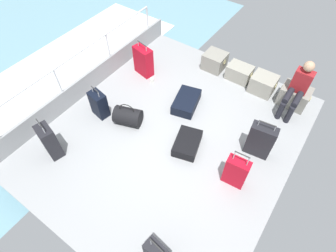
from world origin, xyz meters
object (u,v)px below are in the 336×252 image
(cargo_crate_1, at_px, (239,73))
(suitcase_6, at_px, (143,61))
(cargo_crate_0, at_px, (215,61))
(duffel_bag, at_px, (128,116))
(suitcase_0, at_px, (186,102))
(suitcase_4, at_px, (50,141))
(suitcase_1, at_px, (236,172))
(passenger_seated, at_px, (298,88))
(cargo_crate_2, at_px, (263,84))
(cargo_crate_3, at_px, (294,96))
(suitcase_5, at_px, (187,143))
(suitcase_7, at_px, (260,141))
(suitcase_2, at_px, (99,104))
(paper_cup, at_px, (152,80))

(cargo_crate_1, distance_m, suitcase_6, 2.19)
(cargo_crate_0, relative_size, duffel_bag, 0.85)
(suitcase_0, distance_m, suitcase_6, 1.44)
(suitcase_0, height_order, suitcase_4, suitcase_4)
(duffel_bag, bearing_deg, suitcase_1, 0.35)
(cargo_crate_1, xyz_separation_m, suitcase_6, (-1.90, -1.08, 0.17))
(cargo_crate_0, xyz_separation_m, duffel_bag, (-0.57, -2.47, -0.02))
(cargo_crate_0, height_order, passenger_seated, passenger_seated)
(cargo_crate_2, bearing_deg, suitcase_0, -129.82)
(cargo_crate_3, distance_m, suitcase_1, 2.38)
(suitcase_5, xyz_separation_m, suitcase_7, (1.10, 0.62, 0.25))
(duffel_bag, bearing_deg, suitcase_7, 18.47)
(suitcase_2, xyz_separation_m, suitcase_6, (-0.07, 1.52, 0.06))
(cargo_crate_3, bearing_deg, suitcase_2, -140.71)
(cargo_crate_2, xyz_separation_m, paper_cup, (-2.15, -1.16, -0.15))
(suitcase_6, bearing_deg, paper_cup, -23.84)
(cargo_crate_3, bearing_deg, cargo_crate_2, -179.86)
(cargo_crate_0, distance_m, cargo_crate_1, 0.65)
(passenger_seated, distance_m, suitcase_2, 3.90)
(cargo_crate_2, height_order, cargo_crate_3, cargo_crate_3)
(passenger_seated, distance_m, duffel_bag, 3.35)
(cargo_crate_0, height_order, cargo_crate_2, cargo_crate_0)
(suitcase_4, bearing_deg, cargo_crate_3, 49.96)
(cargo_crate_1, height_order, suitcase_4, suitcase_4)
(cargo_crate_1, height_order, cargo_crate_2, cargo_crate_2)
(duffel_bag, bearing_deg, suitcase_6, 116.39)
(suitcase_2, height_order, suitcase_6, suitcase_6)
(cargo_crate_0, relative_size, suitcase_4, 0.60)
(duffel_bag, bearing_deg, suitcase_5, 7.65)
(cargo_crate_0, bearing_deg, cargo_crate_1, -1.27)
(cargo_crate_1, distance_m, suitcase_4, 4.22)
(cargo_crate_2, height_order, duffel_bag, duffel_bag)
(cargo_crate_3, relative_size, suitcase_0, 0.76)
(cargo_crate_0, distance_m, suitcase_7, 2.47)
(passenger_seated, distance_m, suitcase_0, 2.18)
(cargo_crate_3, bearing_deg, paper_cup, -157.72)
(suitcase_2, height_order, suitcase_7, suitcase_7)
(cargo_crate_0, relative_size, cargo_crate_1, 0.90)
(cargo_crate_1, height_order, passenger_seated, passenger_seated)
(cargo_crate_3, distance_m, passenger_seated, 0.43)
(suitcase_2, relative_size, suitcase_4, 0.82)
(passenger_seated, height_order, suitcase_6, passenger_seated)
(suitcase_4, height_order, suitcase_5, suitcase_4)
(suitcase_4, xyz_separation_m, suitcase_7, (3.01, 2.13, 0.01))
(passenger_seated, relative_size, suitcase_1, 1.34)
(cargo_crate_2, bearing_deg, suitcase_7, -70.39)
(cargo_crate_2, bearing_deg, cargo_crate_1, 172.70)
(suitcase_4, bearing_deg, cargo_crate_0, 72.52)
(suitcase_4, relative_size, paper_cup, 8.59)
(suitcase_5, height_order, duffel_bag, duffel_bag)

